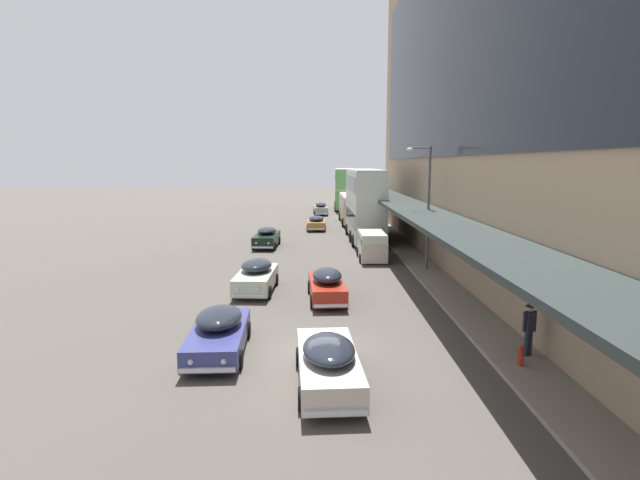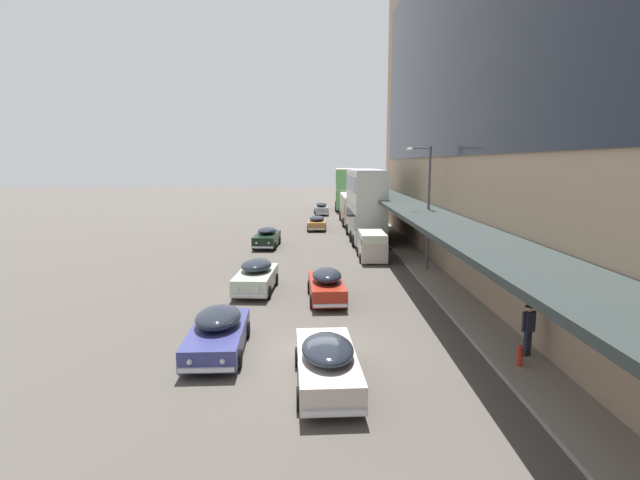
{
  "view_description": "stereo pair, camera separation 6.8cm",
  "coord_description": "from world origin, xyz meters",
  "px_view_note": "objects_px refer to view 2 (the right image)",
  "views": [
    {
      "loc": [
        0.15,
        -17.02,
        6.7
      ],
      "look_at": [
        0.37,
        13.46,
        1.96
      ],
      "focal_mm": 28.0,
      "sensor_mm": 36.0,
      "label": 1
    },
    {
      "loc": [
        0.22,
        -17.02,
        6.7
      ],
      "look_at": [
        0.37,
        13.46,
        1.96
      ],
      "focal_mm": 28.0,
      "sensor_mm": 36.0,
      "label": 2
    }
  ],
  "objects_px": {
    "transit_bus_kerbside_front": "(365,203)",
    "sedan_second_near": "(218,331)",
    "sedan_lead_mid": "(327,362)",
    "street_lamp": "(426,199)",
    "fire_hydrant": "(520,355)",
    "transit_bus_kerbside_far": "(353,207)",
    "pedestrian_at_kerb": "(528,327)",
    "transit_bus_kerbside_rear": "(345,188)",
    "vw_van": "(372,244)",
    "sedan_oncoming_rear": "(267,237)",
    "sedan_second_mid": "(256,276)",
    "sedan_trailing_mid": "(321,209)",
    "sedan_far_back": "(317,223)",
    "sedan_trailing_near": "(327,285)"
  },
  "relations": [
    {
      "from": "sedan_trailing_near",
      "to": "vw_van",
      "type": "relative_size",
      "value": 1.05
    },
    {
      "from": "transit_bus_kerbside_rear",
      "to": "fire_hydrant",
      "type": "bearing_deg",
      "value": -87.23
    },
    {
      "from": "sedan_oncoming_rear",
      "to": "sedan_second_near",
      "type": "relative_size",
      "value": 0.98
    },
    {
      "from": "sedan_trailing_mid",
      "to": "vw_van",
      "type": "xyz_separation_m",
      "value": [
        3.31,
        -30.15,
        0.31
      ]
    },
    {
      "from": "sedan_second_mid",
      "to": "vw_van",
      "type": "relative_size",
      "value": 1.05
    },
    {
      "from": "transit_bus_kerbside_far",
      "to": "fire_hydrant",
      "type": "bearing_deg",
      "value": -86.2
    },
    {
      "from": "sedan_second_near",
      "to": "street_lamp",
      "type": "bearing_deg",
      "value": 52.42
    },
    {
      "from": "transit_bus_kerbside_front",
      "to": "sedan_trailing_near",
      "type": "height_order",
      "value": "transit_bus_kerbside_front"
    },
    {
      "from": "sedan_oncoming_rear",
      "to": "vw_van",
      "type": "distance_m",
      "value": 9.43
    },
    {
      "from": "sedan_trailing_near",
      "to": "fire_hydrant",
      "type": "xyz_separation_m",
      "value": [
        6.15,
        -8.41,
        -0.29
      ]
    },
    {
      "from": "vw_van",
      "to": "fire_hydrant",
      "type": "bearing_deg",
      "value": -81.62
    },
    {
      "from": "sedan_second_near",
      "to": "vw_van",
      "type": "relative_size",
      "value": 1.1
    },
    {
      "from": "transit_bus_kerbside_rear",
      "to": "sedan_lead_mid",
      "type": "relative_size",
      "value": 1.81
    },
    {
      "from": "sedan_oncoming_rear",
      "to": "sedan_trailing_near",
      "type": "bearing_deg",
      "value": -74.05
    },
    {
      "from": "sedan_trailing_mid",
      "to": "pedestrian_at_kerb",
      "type": "xyz_separation_m",
      "value": [
        6.7,
        -48.26,
        0.39
      ]
    },
    {
      "from": "sedan_second_near",
      "to": "sedan_second_mid",
      "type": "height_order",
      "value": "sedan_second_mid"
    },
    {
      "from": "street_lamp",
      "to": "sedan_trailing_mid",
      "type": "bearing_deg",
      "value": 100.14
    },
    {
      "from": "sedan_oncoming_rear",
      "to": "sedan_second_mid",
      "type": "xyz_separation_m",
      "value": [
        0.82,
        -13.96,
        0.03
      ]
    },
    {
      "from": "transit_bus_kerbside_front",
      "to": "fire_hydrant",
      "type": "xyz_separation_m",
      "value": [
        2.5,
        -27.41,
        -2.81
      ]
    },
    {
      "from": "transit_bus_kerbside_front",
      "to": "sedan_second_near",
      "type": "height_order",
      "value": "transit_bus_kerbside_front"
    },
    {
      "from": "sedan_lead_mid",
      "to": "fire_hydrant",
      "type": "bearing_deg",
      "value": 10.27
    },
    {
      "from": "sedan_second_near",
      "to": "fire_hydrant",
      "type": "bearing_deg",
      "value": -9.29
    },
    {
      "from": "transit_bus_kerbside_front",
      "to": "vw_van",
      "type": "xyz_separation_m",
      "value": [
        -0.29,
        -8.44,
        -2.2
      ]
    },
    {
      "from": "sedan_lead_mid",
      "to": "street_lamp",
      "type": "distance_m",
      "value": 17.63
    },
    {
      "from": "transit_bus_kerbside_rear",
      "to": "transit_bus_kerbside_front",
      "type": "bearing_deg",
      "value": -89.57
    },
    {
      "from": "transit_bus_kerbside_far",
      "to": "vw_van",
      "type": "relative_size",
      "value": 2.12
    },
    {
      "from": "sedan_trailing_mid",
      "to": "sedan_lead_mid",
      "type": "height_order",
      "value": "sedan_trailing_mid"
    },
    {
      "from": "transit_bus_kerbside_far",
      "to": "sedan_trailing_mid",
      "type": "distance_m",
      "value": 10.18
    },
    {
      "from": "transit_bus_kerbside_far",
      "to": "street_lamp",
      "type": "distance_m",
      "value": 25.01
    },
    {
      "from": "sedan_lead_mid",
      "to": "street_lamp",
      "type": "height_order",
      "value": "street_lamp"
    },
    {
      "from": "sedan_trailing_mid",
      "to": "fire_hydrant",
      "type": "bearing_deg",
      "value": -82.92
    },
    {
      "from": "transit_bus_kerbside_front",
      "to": "sedan_lead_mid",
      "type": "relative_size",
      "value": 2.14
    },
    {
      "from": "transit_bus_kerbside_far",
      "to": "sedan_trailing_near",
      "type": "bearing_deg",
      "value": -96.43
    },
    {
      "from": "transit_bus_kerbside_rear",
      "to": "sedan_oncoming_rear",
      "type": "distance_m",
      "value": 33.08
    },
    {
      "from": "vw_van",
      "to": "transit_bus_kerbside_front",
      "type": "bearing_deg",
      "value": 88.02
    },
    {
      "from": "sedan_second_near",
      "to": "fire_hydrant",
      "type": "height_order",
      "value": "sedan_second_near"
    },
    {
      "from": "sedan_far_back",
      "to": "sedan_oncoming_rear",
      "type": "bearing_deg",
      "value": -110.8
    },
    {
      "from": "sedan_trailing_near",
      "to": "sedan_second_mid",
      "type": "height_order",
      "value": "sedan_second_mid"
    },
    {
      "from": "fire_hydrant",
      "to": "sedan_far_back",
      "type": "bearing_deg",
      "value": 100.89
    },
    {
      "from": "sedan_trailing_near",
      "to": "sedan_lead_mid",
      "type": "distance_m",
      "value": 9.56
    },
    {
      "from": "street_lamp",
      "to": "fire_hydrant",
      "type": "height_order",
      "value": "street_lamp"
    },
    {
      "from": "transit_bus_kerbside_far",
      "to": "pedestrian_at_kerb",
      "type": "relative_size",
      "value": 5.21
    },
    {
      "from": "sedan_far_back",
      "to": "transit_bus_kerbside_rear",
      "type": "bearing_deg",
      "value": 79.61
    },
    {
      "from": "sedan_trailing_near",
      "to": "sedan_trailing_mid",
      "type": "distance_m",
      "value": 40.71
    },
    {
      "from": "sedan_oncoming_rear",
      "to": "sedan_trailing_mid",
      "type": "xyz_separation_m",
      "value": [
        4.55,
        24.95,
        0.01
      ]
    },
    {
      "from": "transit_bus_kerbside_rear",
      "to": "sedan_lead_mid",
      "type": "bearing_deg",
      "value": -93.58
    },
    {
      "from": "sedan_oncoming_rear",
      "to": "pedestrian_at_kerb",
      "type": "bearing_deg",
      "value": -64.24
    },
    {
      "from": "sedan_oncoming_rear",
      "to": "sedan_far_back",
      "type": "relative_size",
      "value": 1.0
    },
    {
      "from": "transit_bus_kerbside_rear",
      "to": "sedan_second_near",
      "type": "relative_size",
      "value": 1.82
    },
    {
      "from": "sedan_second_mid",
      "to": "fire_hydrant",
      "type": "relative_size",
      "value": 6.85
    }
  ]
}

